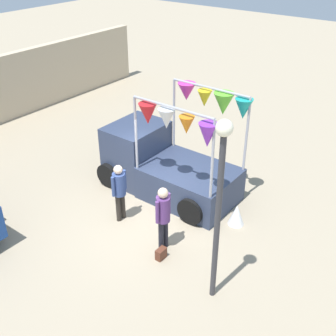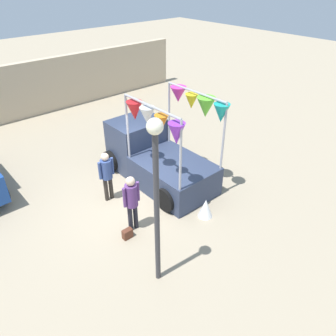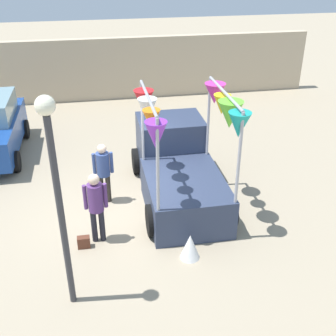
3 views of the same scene
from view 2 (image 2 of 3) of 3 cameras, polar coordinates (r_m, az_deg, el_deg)
name	(u,v)px [view 2 (image 2 of 3)]	position (r m, az deg, el deg)	size (l,w,h in m)	color
ground_plane	(131,200)	(10.60, -6.55, -5.58)	(60.00, 60.00, 0.00)	gray
vendor_truck	(155,153)	(11.22, -2.31, 2.64)	(2.41, 4.10, 3.17)	#2D3851
person_customer	(132,198)	(8.90, -6.36, -5.30)	(0.53, 0.34, 1.75)	black
person_vendor	(107,172)	(10.20, -10.65, -0.71)	(0.53, 0.34, 1.67)	#2D2823
handbag	(127,234)	(9.23, -7.08, -11.29)	(0.28, 0.16, 0.28)	#592D1E
street_lamp	(156,186)	(6.51, -2.07, -3.19)	(0.32, 0.32, 4.14)	#333338
brick_boundary_wall	(19,92)	(17.35, -24.45, 12.00)	(18.00, 0.36, 2.60)	tan
folded_kite_bundle_white	(205,208)	(9.81, 6.55, -6.92)	(0.44, 0.44, 0.60)	white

